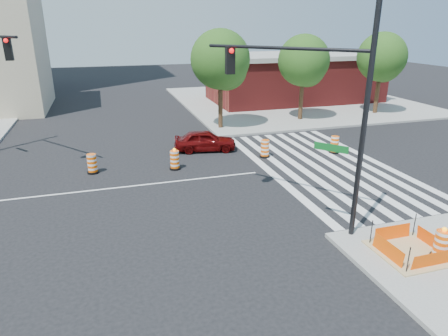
{
  "coord_description": "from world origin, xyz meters",
  "views": [
    {
      "loc": [
        -0.28,
        -18.21,
        7.34
      ],
      "look_at": [
        4.51,
        -2.54,
        1.4
      ],
      "focal_mm": 32.0,
      "sensor_mm": 36.0,
      "label": 1
    }
  ],
  "objects": [
    {
      "name": "ground",
      "position": [
        0.0,
        0.0,
        0.0
      ],
      "size": [
        120.0,
        120.0,
        0.0
      ],
      "primitive_type": "plane",
      "color": "black",
      "rests_on": "ground"
    },
    {
      "name": "sidewalk_ne",
      "position": [
        18.0,
        18.0,
        0.07
      ],
      "size": [
        22.0,
        22.0,
        0.15
      ],
      "primitive_type": "cube",
      "color": "gray",
      "rests_on": "ground"
    },
    {
      "name": "crosswalk_east",
      "position": [
        10.95,
        0.0,
        0.01
      ],
      "size": [
        6.75,
        13.5,
        0.01
      ],
      "color": "silver",
      "rests_on": "ground"
    },
    {
      "name": "lane_centerline",
      "position": [
        0.0,
        0.0,
        0.01
      ],
      "size": [
        14.0,
        0.12,
        0.01
      ],
      "primitive_type": "cube",
      "color": "silver",
      "rests_on": "ground"
    },
    {
      "name": "excavation_pit",
      "position": [
        9.0,
        -9.0,
        0.22
      ],
      "size": [
        2.2,
        2.2,
        0.9
      ],
      "color": "tan",
      "rests_on": "ground"
    },
    {
      "name": "brick_storefront",
      "position": [
        18.0,
        18.0,
        2.32
      ],
      "size": [
        16.5,
        8.5,
        4.6
      ],
      "color": "maroon",
      "rests_on": "ground"
    },
    {
      "name": "red_coupe",
      "position": [
        5.45,
        4.5,
        0.64
      ],
      "size": [
        3.95,
        2.16,
        1.27
      ],
      "primitive_type": "imported",
      "rotation": [
        0.0,
        0.0,
        1.39
      ],
      "color": "#520707",
      "rests_on": "ground"
    },
    {
      "name": "signal_pole_se",
      "position": [
        6.79,
        -5.96,
        5.05
      ],
      "size": [
        4.09,
        4.88,
        8.24
      ],
      "rotation": [
        0.0,
        0.0,
        2.26
      ],
      "color": "black",
      "rests_on": "ground"
    },
    {
      "name": "pit_drum",
      "position": [
        9.7,
        -9.52,
        0.62
      ],
      "size": [
        0.57,
        0.57,
        1.13
      ],
      "color": "black",
      "rests_on": "ground"
    },
    {
      "name": "tree_north_c",
      "position": [
        7.9,
        9.32,
        4.75
      ],
      "size": [
        4.16,
        4.16,
        7.08
      ],
      "color": "#382314",
      "rests_on": "ground"
    },
    {
      "name": "tree_north_d",
      "position": [
        14.76,
        10.08,
        4.47
      ],
      "size": [
        3.92,
        3.92,
        6.66
      ],
      "color": "#382314",
      "rests_on": "ground"
    },
    {
      "name": "tree_north_e",
      "position": [
        22.02,
        10.37,
        4.54
      ],
      "size": [
        4.0,
        3.98,
        6.77
      ],
      "color": "#382314",
      "rests_on": "ground"
    },
    {
      "name": "median_drum_2",
      "position": [
        -1.12,
        2.42,
        0.48
      ],
      "size": [
        0.6,
        0.6,
        1.02
      ],
      "color": "black",
      "rests_on": "ground"
    },
    {
      "name": "median_drum_3",
      "position": [
        3.08,
        1.76,
        0.49
      ],
      "size": [
        0.6,
        0.6,
        1.18
      ],
      "color": "black",
      "rests_on": "ground"
    },
    {
      "name": "median_drum_4",
      "position": [
        8.46,
        2.27,
        0.48
      ],
      "size": [
        0.6,
        0.6,
        1.02
      ],
      "color": "black",
      "rests_on": "ground"
    },
    {
      "name": "median_drum_5",
      "position": [
        12.77,
        1.81,
        0.48
      ],
      "size": [
        0.6,
        0.6,
        1.02
      ],
      "color": "black",
      "rests_on": "ground"
    }
  ]
}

